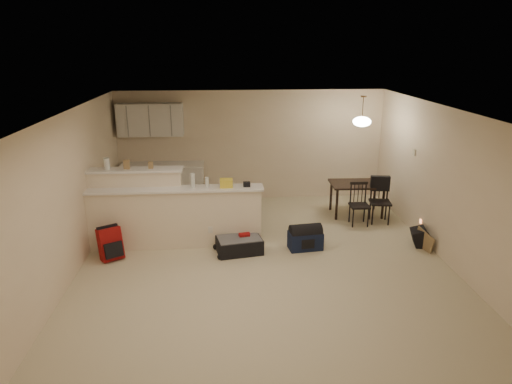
{
  "coord_description": "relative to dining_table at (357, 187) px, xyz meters",
  "views": [
    {
      "loc": [
        -0.65,
        -6.69,
        3.46
      ],
      "look_at": [
        -0.1,
        0.7,
        1.05
      ],
      "focal_mm": 32.0,
      "sensor_mm": 36.0,
      "label": 1
    }
  ],
  "objects": [
    {
      "name": "bottle_a",
      "position": [
        -3.32,
        -1.34,
        0.61
      ],
      "size": [
        0.07,
        0.07,
        0.26
      ],
      "primitive_type": "cylinder",
      "color": "silver",
      "rests_on": "breakfast_bar"
    },
    {
      "name": "breakfast_bar",
      "position": [
        -3.9,
        -1.26,
        0.0
      ],
      "size": [
        3.08,
        0.58,
        1.39
      ],
      "color": "#F3E3C4",
      "rests_on": "ground"
    },
    {
      "name": "dining_table",
      "position": [
        0.0,
        0.0,
        0.0
      ],
      "size": [
        1.13,
        0.77,
        0.69
      ],
      "rotation": [
        0.0,
        0.0,
        -0.03
      ],
      "color": "black",
      "rests_on": "ground"
    },
    {
      "name": "bag_lump",
      "position": [
        -2.75,
        -1.34,
        0.55
      ],
      "size": [
        0.22,
        0.18,
        0.14
      ],
      "primitive_type": "cube",
      "color": "#92754B",
      "rests_on": "breakfast_bar"
    },
    {
      "name": "dining_chair_near",
      "position": [
        -0.11,
        -0.58,
        -0.18
      ],
      "size": [
        0.38,
        0.36,
        0.85
      ],
      "primitive_type": null,
      "rotation": [
        0.0,
        0.0,
        -0.03
      ],
      "color": "black",
      "rests_on": "ground"
    },
    {
      "name": "navy_duffel",
      "position": [
        -1.38,
        -1.63,
        -0.45
      ],
      "size": [
        0.62,
        0.39,
        0.32
      ],
      "primitive_type": "cube",
      "rotation": [
        0.0,
        0.0,
        0.12
      ],
      "color": "#111B38",
      "rests_on": "ground"
    },
    {
      "name": "pouch",
      "position": [
        -2.39,
        -1.34,
        0.52
      ],
      "size": [
        0.12,
        0.1,
        0.08
      ],
      "primitive_type": "cube",
      "color": "#92754B",
      "rests_on": "breakfast_bar"
    },
    {
      "name": "dining_chair_far",
      "position": [
        0.34,
        -0.49,
        -0.15
      ],
      "size": [
        0.45,
        0.43,
        0.91
      ],
      "primitive_type": null,
      "rotation": [
        0.0,
        0.0,
        -0.14
      ],
      "color": "black",
      "rests_on": "ground"
    },
    {
      "name": "thermostat",
      "position": [
        0.84,
        -0.69,
        0.89
      ],
      "size": [
        0.02,
        0.12,
        0.12
      ],
      "primitive_type": "cube",
      "color": "beige",
      "rests_on": "room"
    },
    {
      "name": "upper_cabinets",
      "position": [
        -4.34,
        1.08,
        1.29
      ],
      "size": [
        1.4,
        0.34,
        0.7
      ],
      "primitive_type": "cube",
      "color": "white",
      "rests_on": "room"
    },
    {
      "name": "kitchen_counter",
      "position": [
        -4.14,
        0.95,
        -0.16
      ],
      "size": [
        1.8,
        0.6,
        0.9
      ],
      "primitive_type": "cube",
      "color": "white",
      "rests_on": "ground"
    },
    {
      "name": "jar",
      "position": [
        -4.8,
        -1.12,
        0.88
      ],
      "size": [
        0.1,
        0.1,
        0.2
      ],
      "primitive_type": "cylinder",
      "color": "silver",
      "rests_on": "breakfast_bar"
    },
    {
      "name": "room",
      "position": [
        -2.14,
        -2.24,
        0.64
      ],
      "size": [
        7.0,
        7.02,
        2.5
      ],
      "color": "beige",
      "rests_on": "ground"
    },
    {
      "name": "cereal_box",
      "position": [
        -4.46,
        -1.12,
        0.86
      ],
      "size": [
        0.1,
        0.07,
        0.16
      ],
      "primitive_type": "cube",
      "color": "#92754B",
      "rests_on": "breakfast_bar"
    },
    {
      "name": "bottle_b",
      "position": [
        -3.08,
        -1.34,
        0.57
      ],
      "size": [
        0.06,
        0.06,
        0.18
      ],
      "primitive_type": "cylinder",
      "color": "silver",
      "rests_on": "breakfast_bar"
    },
    {
      "name": "red_backpack",
      "position": [
        -4.71,
        -1.78,
        -0.34
      ],
      "size": [
        0.43,
        0.38,
        0.55
      ],
      "primitive_type": "cube",
      "rotation": [
        0.0,
        0.0,
        0.55
      ],
      "color": "maroon",
      "rests_on": "ground"
    },
    {
      "name": "cardboard_sheet",
      "position": [
        0.71,
        -1.81,
        -0.44
      ],
      "size": [
        0.14,
        0.43,
        0.33
      ],
      "primitive_type": "cube",
      "rotation": [
        0.0,
        0.0,
        1.84
      ],
      "color": "#92754B",
      "rests_on": "ground"
    },
    {
      "name": "small_box",
      "position": [
        -4.05,
        -1.12,
        0.84
      ],
      "size": [
        0.08,
        0.06,
        0.12
      ],
      "primitive_type": "cube",
      "color": "#92754B",
      "rests_on": "breakfast_bar"
    },
    {
      "name": "black_daypack",
      "position": [
        0.71,
        -1.63,
        -0.45
      ],
      "size": [
        0.32,
        0.4,
        0.31
      ],
      "primitive_type": "cube",
      "rotation": [
        0.0,
        0.0,
        1.34
      ],
      "color": "black",
      "rests_on": "ground"
    },
    {
      "name": "pendant_lamp",
      "position": [
        -0.0,
        0.0,
        1.38
      ],
      "size": [
        0.36,
        0.36,
        0.62
      ],
      "color": "brown",
      "rests_on": "room"
    },
    {
      "name": "suitcase",
      "position": [
        -2.55,
        -1.69,
        -0.48
      ],
      "size": [
        0.84,
        0.63,
        0.26
      ],
      "primitive_type": "cube",
      "rotation": [
        0.0,
        0.0,
        0.18
      ],
      "color": "black",
      "rests_on": "ground"
    }
  ]
}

